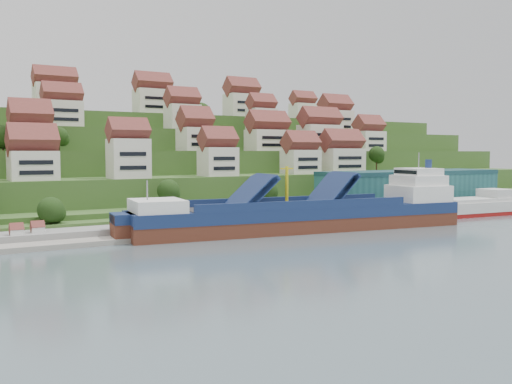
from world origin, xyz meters
TOP-DOWN VIEW (x-y plane):
  - ground at (0.00, 0.00)m, footprint 300.00×300.00m
  - quay at (20.00, 15.00)m, footprint 180.00×14.00m
  - pebble_beach at (-58.00, 12.00)m, footprint 45.00×20.00m
  - hillside at (0.00, 103.55)m, footprint 260.00×128.00m
  - hillside_village at (-1.98, 62.78)m, footprint 152.83×63.93m
  - hillside_trees at (-8.69, 44.54)m, footprint 138.51×62.20m
  - warehouse at (52.00, 17.00)m, footprint 60.00×15.00m
  - flagpole at (18.11, 10.00)m, footprint 1.28×0.16m
  - beach_huts at (-60.00, 10.75)m, footprint 14.40×3.70m
  - cargo_ship at (2.55, -0.40)m, footprint 78.95×22.74m
  - second_ship at (62.26, 0.72)m, footprint 27.46×12.29m

SIDE VIEW (x-z plane):
  - ground at x=0.00m, z-range 0.00..0.00m
  - pebble_beach at x=-58.00m, z-range 0.00..1.00m
  - quay at x=20.00m, z-range 0.00..2.20m
  - beach_huts at x=-60.00m, z-range 1.00..3.20m
  - second_ship at x=62.26m, z-range -1.53..6.20m
  - cargo_ship at x=2.55m, z-range -5.36..11.95m
  - flagpole at x=18.11m, z-range 2.88..10.88m
  - warehouse at x=52.00m, z-range 2.20..12.20m
  - hillside at x=0.00m, z-range -4.84..26.16m
  - hillside_trees at x=-8.69m, z-range 0.86..32.42m
  - hillside_village at x=-1.98m, z-range 10.57..39.50m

